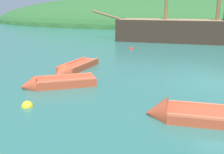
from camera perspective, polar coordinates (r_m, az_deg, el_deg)
shore_hill at (r=48.41m, az=6.82°, el=11.13°), size 55.99×27.25×9.27m
sailing_ship at (r=25.04m, az=16.77°, el=8.75°), size 15.70×3.44×11.94m
rowboat_outer_right at (r=8.24m, az=15.93°, el=-7.94°), size 3.06×1.20×1.07m
rowboat_portside at (r=11.16m, az=-11.86°, el=-1.49°), size 2.98×2.31×0.88m
rowboat_center at (r=13.69m, az=-8.05°, el=1.69°), size 1.34×3.55×0.86m
buoy_yellow at (r=9.29m, az=-17.32°, el=-5.94°), size 0.39×0.39×0.39m
buoy_red at (r=20.23m, az=4.09°, el=5.85°), size 0.31×0.31×0.31m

